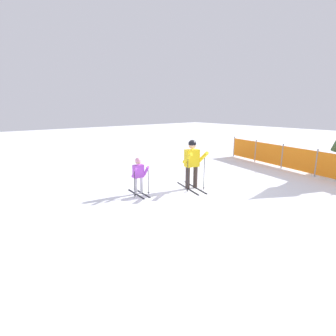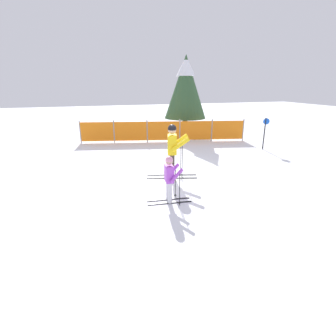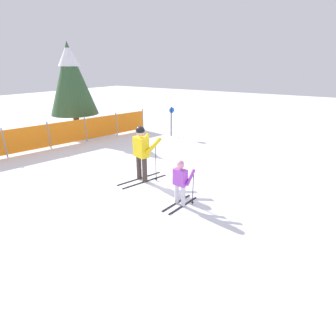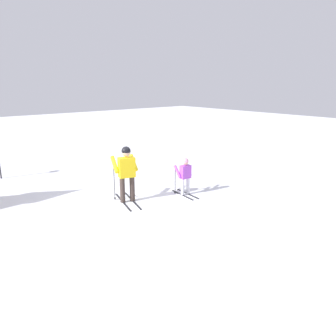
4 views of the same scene
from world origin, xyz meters
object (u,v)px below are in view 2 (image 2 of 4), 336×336
(skier_adult, at_px, (173,146))
(trail_marker, at_px, (265,130))
(safety_fence, at_px, (164,131))
(conifer_far, at_px, (186,86))
(skier_child, at_px, (170,176))

(skier_adult, distance_m, trail_marker, 5.77)
(safety_fence, relative_size, trail_marker, 5.74)
(conifer_far, bearing_deg, skier_child, -113.12)
(skier_child, distance_m, conifer_far, 9.99)
(skier_adult, relative_size, safety_fence, 0.21)
(trail_marker, bearing_deg, safety_fence, 143.22)
(safety_fence, height_order, trail_marker, trail_marker)
(skier_child, relative_size, trail_marker, 0.84)
(trail_marker, bearing_deg, conifer_far, 113.57)
(skier_adult, height_order, skier_child, skier_adult)
(skier_adult, xyz_separation_m, trail_marker, (5.26, 2.36, -0.14))
(skier_adult, relative_size, trail_marker, 1.19)
(conifer_far, distance_m, trail_marker, 5.60)
(conifer_far, xyz_separation_m, trail_marker, (2.10, -4.82, -1.91))
(skier_child, xyz_separation_m, trail_marker, (5.94, 4.17, 0.18))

